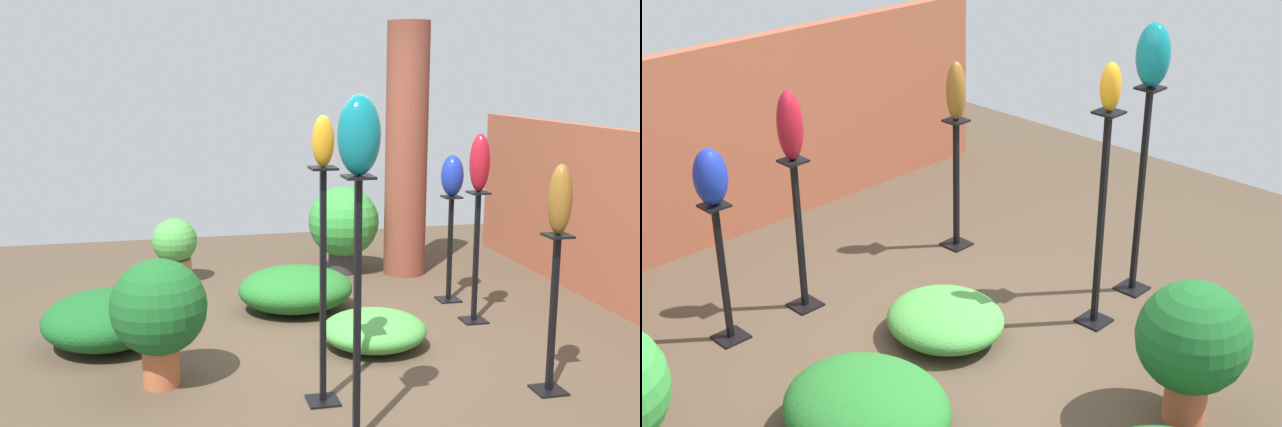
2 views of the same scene
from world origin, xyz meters
TOP-DOWN VIEW (x-y plane):
  - ground_plane at (0.00, 0.00)m, footprint 8.00×8.00m
  - brick_wall_back at (0.00, 2.72)m, footprint 5.60×0.12m
  - brick_pillar at (-1.80, 1.31)m, footprint 0.43×0.43m
  - pedestal_bronze at (1.23, 1.27)m, footprint 0.20×0.20m
  - pedestal_cobalt at (-0.79, 1.39)m, footprint 0.20×0.20m
  - pedestal_ruby at (-0.19, 1.37)m, footprint 0.20×0.20m
  - pedestal_teal at (1.61, -0.16)m, footprint 0.20×0.20m
  - pedestal_amber at (1.06, -0.22)m, footprint 0.20×0.20m
  - art_vase_bronze at (1.23, 1.27)m, footprint 0.15×0.15m
  - art_vase_cobalt at (-0.79, 1.39)m, footprint 0.22×0.20m
  - art_vase_ruby at (-0.19, 1.37)m, footprint 0.18×0.16m
  - art_vase_teal at (1.61, -0.16)m, footprint 0.21×0.23m
  - art_vase_amber at (1.06, -0.22)m, footprint 0.13×0.14m
  - potted_plant_front_left at (-1.96, 0.69)m, footprint 0.73×0.73m
  - potted_plant_near_pillar at (0.56, -1.22)m, footprint 0.64×0.64m
  - potted_plant_back_center at (-1.98, -1.04)m, footprint 0.45×0.45m
  - foliage_bed_east at (-0.29, -1.62)m, footprint 0.99×0.96m
  - foliage_bed_west at (-0.82, -0.04)m, footprint 0.87×1.01m
  - foliage_bed_center at (0.21, 0.37)m, footprint 0.75×0.81m

SIDE VIEW (x-z plane):
  - ground_plane at x=0.00m, z-range 0.00..0.00m
  - foliage_bed_center at x=0.21m, z-range 0.00..0.28m
  - foliage_bed_west at x=-0.82m, z-range 0.00..0.39m
  - foliage_bed_east at x=-0.29m, z-range 0.00..0.42m
  - potted_plant_back_center at x=-1.98m, z-range 0.03..0.68m
  - pedestal_cobalt at x=-0.79m, z-range -0.05..0.93m
  - pedestal_bronze at x=1.23m, z-range -0.05..1.01m
  - pedestal_ruby at x=-0.19m, z-range -0.05..1.06m
  - potted_plant_front_left at x=-1.96m, z-range 0.06..0.97m
  - potted_plant_near_pillar at x=0.56m, z-range 0.09..0.96m
  - pedestal_amber at x=1.06m, z-range -0.05..1.46m
  - pedestal_teal at x=1.61m, z-range -0.06..1.47m
  - brick_wall_back at x=0.00m, z-range 0.00..1.59m
  - art_vase_cobalt at x=-0.79m, z-range 0.97..1.34m
  - art_vase_bronze at x=1.23m, z-range 1.06..1.51m
  - brick_pillar at x=-1.80m, z-range 0.00..2.57m
  - art_vase_ruby at x=-0.19m, z-range 1.11..1.58m
  - art_vase_amber at x=1.06m, z-range 1.51..1.82m
  - art_vase_teal at x=1.61m, z-range 1.53..1.96m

